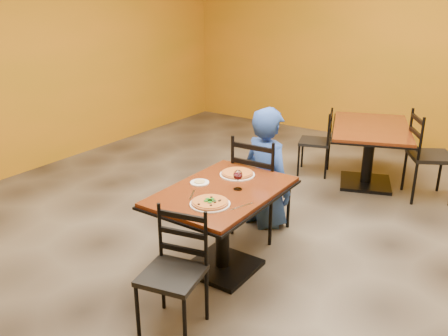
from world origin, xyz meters
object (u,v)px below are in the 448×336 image
Objects in this scene: chair_main_near at (172,276)px; pizza_far at (237,173)px; diner at (268,166)px; plate_far at (237,175)px; chair_second_left at (315,142)px; table_main at (222,211)px; plate_main at (210,204)px; chair_main_far at (261,184)px; pizza_main at (210,202)px; side_plate at (200,183)px; chair_second_right at (431,157)px; table_second at (370,141)px; wine_glass at (238,179)px.

chair_main_near is 1.24m from pizza_far.
plate_far is (0.07, -0.67, 0.14)m from diner.
chair_second_left reaches higher than pizza_far.
table_main is 3.97× the size of plate_main.
chair_second_left is 2.28m from pizza_far.
chair_main_far is 3.28× the size of plate_main.
chair_second_left is at bearing 96.93° from table_main.
diner is 1.33m from pizza_main.
pizza_far is at bearing 0.00° from plate_far.
plate_main is (0.09, -0.29, 0.20)m from table_main.
chair_main_far is at bearing 79.04° from side_plate.
pizza_far is at bearing 104.15° from pizza_main.
chair_main_far is 1.00× the size of chair_second_right.
chair_main_near is 0.98m from side_plate.
plate_far is at bearing 88.25° from chair_main_near.
chair_second_right reaches higher than side_plate.
chair_second_left reaches higher than table_main.
pizza_main is at bearing -75.85° from plate_far.
pizza_main is at bearing -96.10° from table_second.
chair_main_near is at bearing 135.03° from chair_second_right.
chair_main_near is 3.09× the size of pizza_main.
chair_second_left is at bearing 99.41° from wine_glass.
plate_main is 0.38m from wine_glass.
table_second is at bearing 83.90° from plate_main.
chair_main_near is 5.49× the size of side_plate.
diner reaches higher than chair_second_right.
pizza_far is at bearing -11.18° from chair_second_left.
pizza_main is at bearing -92.20° from wine_glass.
chair_second_right reaches higher than chair_main_near.
wine_glass reaches higher than chair_second_left.
chair_second_left reaches higher than plate_far.
chair_main_near reaches higher than table_main.
plate_far is at bearing 113.73° from diner.
chair_main_far is (-0.08, 0.79, -0.05)m from table_main.
chair_main_far is at bearing 122.79° from diner.
pizza_far reaches higher than plate_far.
chair_second_left is (-0.23, 1.78, -0.08)m from chair_main_far.
chair_main_near reaches higher than pizza_main.
pizza_main is at bearing 84.30° from chair_main_near.
pizza_main is at bearing -42.63° from side_plate.
wine_glass reaches higher than plate_main.
table_main is 2.61m from table_second.
wine_glass reaches higher than table_main.
chair_main_near reaches higher than table_second.
chair_main_near is 1.00m from wine_glass.
chair_main_far reaches higher than pizza_far.
pizza_main is (0.17, -1.08, 0.26)m from chair_main_far.
chair_second_right is at bearing -110.34° from diner.
table_second is at bearing 81.31° from table_main.
wine_glass is at bearing -56.57° from plate_far.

